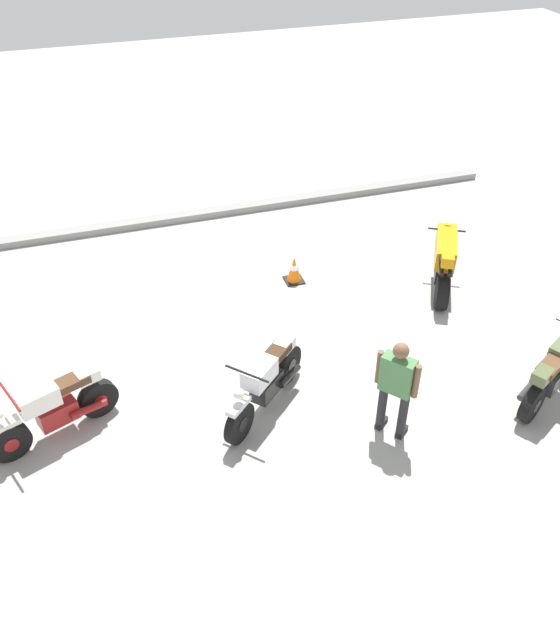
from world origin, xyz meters
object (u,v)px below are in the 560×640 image
object	(u,v)px
motorcycle_silver_cruiser	(266,382)
motorcycle_olive_vintage	(555,372)
person_in_green_shirt	(396,384)
motorcycle_orange_sportbike	(444,260)
motorcycle_cream_vintage	(54,410)
traffic_cone	(294,269)

from	to	relation	value
motorcycle_silver_cruiser	motorcycle_olive_vintage	size ratio (longest dim) A/B	0.91
motorcycle_silver_cruiser	person_in_green_shirt	xyz separation A→B (m)	(1.58, -1.03, 0.42)
motorcycle_orange_sportbike	motorcycle_olive_vintage	world-z (taller)	motorcycle_orange_sportbike
motorcycle_cream_vintage	traffic_cone	xyz separation A→B (m)	(4.53, 2.75, -0.23)
motorcycle_orange_sportbike	traffic_cone	xyz separation A→B (m)	(-2.62, 1.02, -0.33)
motorcycle_cream_vintage	motorcycle_silver_cruiser	bearing A→B (deg)	150.55
motorcycle_olive_vintage	person_in_green_shirt	world-z (taller)	person_in_green_shirt
motorcycle_orange_sportbike	traffic_cone	bearing A→B (deg)	97.10
motorcycle_olive_vintage	traffic_cone	distance (m)	5.04
motorcycle_cream_vintage	traffic_cone	distance (m)	5.31
person_in_green_shirt	traffic_cone	bearing A→B (deg)	51.72
motorcycle_olive_vintage	person_in_green_shirt	size ratio (longest dim) A/B	1.07
person_in_green_shirt	traffic_cone	world-z (taller)	person_in_green_shirt
motorcycle_olive_vintage	person_in_green_shirt	bearing A→B (deg)	149.57
motorcycle_orange_sportbike	person_in_green_shirt	distance (m)	4.06
motorcycle_silver_cruiser	motorcycle_olive_vintage	world-z (taller)	motorcycle_silver_cruiser
person_in_green_shirt	motorcycle_silver_cruiser	bearing A→B (deg)	107.75
motorcycle_cream_vintage	traffic_cone	world-z (taller)	motorcycle_cream_vintage
motorcycle_orange_sportbike	person_in_green_shirt	size ratio (longest dim) A/B	1.09
motorcycle_cream_vintage	person_in_green_shirt	distance (m)	4.84
motorcycle_cream_vintage	motorcycle_orange_sportbike	xyz separation A→B (m)	(7.15, 1.73, 0.11)
traffic_cone	motorcycle_cream_vintage	bearing A→B (deg)	-148.72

